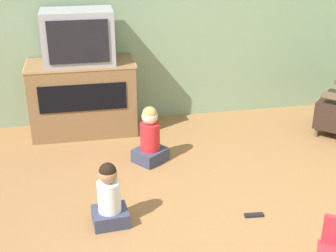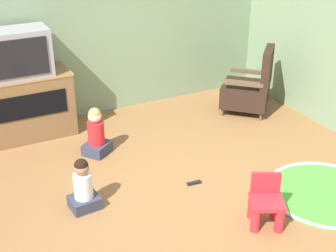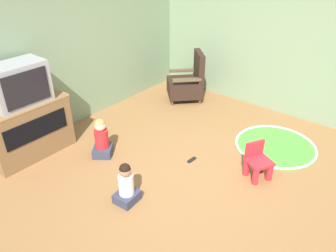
{
  "view_description": "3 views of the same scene",
  "coord_description": "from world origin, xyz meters",
  "px_view_note": "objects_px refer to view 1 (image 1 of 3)",
  "views": [
    {
      "loc": [
        -0.84,
        -2.66,
        2.18
      ],
      "look_at": [
        -0.25,
        0.53,
        0.71
      ],
      "focal_mm": 50.0,
      "sensor_mm": 36.0,
      "label": 1
    },
    {
      "loc": [
        -1.68,
        -3.22,
        2.65
      ],
      "look_at": [
        0.16,
        0.38,
        0.66
      ],
      "focal_mm": 50.0,
      "sensor_mm": 36.0,
      "label": 2
    },
    {
      "loc": [
        -2.66,
        -1.82,
        2.66
      ],
      "look_at": [
        0.1,
        0.43,
        0.61
      ],
      "focal_mm": 35.0,
      "sensor_mm": 36.0,
      "label": 3
    }
  ],
  "objects_px": {
    "television": "(78,37)",
    "child_watching_left": "(109,198)",
    "child_watching_center": "(150,138)",
    "remote_control": "(254,215)",
    "tv_cabinet": "(83,97)"
  },
  "relations": [
    {
      "from": "tv_cabinet",
      "to": "remote_control",
      "type": "height_order",
      "value": "tv_cabinet"
    },
    {
      "from": "tv_cabinet",
      "to": "remote_control",
      "type": "xyz_separation_m",
      "value": [
        1.27,
        -1.86,
        -0.4
      ]
    },
    {
      "from": "television",
      "to": "child_watching_center",
      "type": "height_order",
      "value": "television"
    },
    {
      "from": "child_watching_center",
      "to": "television",
      "type": "bearing_deg",
      "value": 90.18
    },
    {
      "from": "television",
      "to": "child_watching_center",
      "type": "distance_m",
      "value": 1.28
    },
    {
      "from": "child_watching_left",
      "to": "child_watching_center",
      "type": "height_order",
      "value": "child_watching_center"
    },
    {
      "from": "television",
      "to": "child_watching_left",
      "type": "distance_m",
      "value": 1.91
    },
    {
      "from": "tv_cabinet",
      "to": "television",
      "type": "xyz_separation_m",
      "value": [
        0.0,
        -0.02,
        0.65
      ]
    },
    {
      "from": "child_watching_left",
      "to": "tv_cabinet",
      "type": "bearing_deg",
      "value": 89.95
    },
    {
      "from": "remote_control",
      "to": "tv_cabinet",
      "type": "bearing_deg",
      "value": -51.12
    },
    {
      "from": "tv_cabinet",
      "to": "child_watching_left",
      "type": "xyz_separation_m",
      "value": [
        0.15,
        -1.74,
        -0.18
      ]
    },
    {
      "from": "television",
      "to": "child_watching_left",
      "type": "relative_size",
      "value": 1.35
    },
    {
      "from": "child_watching_left",
      "to": "remote_control",
      "type": "distance_m",
      "value": 1.15
    },
    {
      "from": "television",
      "to": "remote_control",
      "type": "height_order",
      "value": "television"
    },
    {
      "from": "child_watching_left",
      "to": "child_watching_center",
      "type": "bearing_deg",
      "value": 59.32
    }
  ]
}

